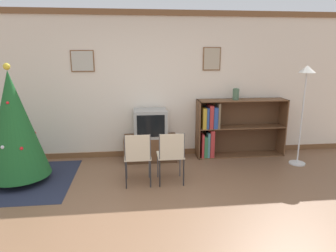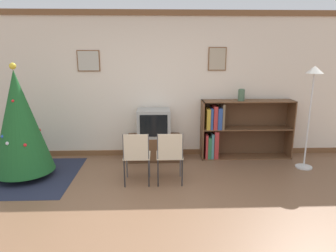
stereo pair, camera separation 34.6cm
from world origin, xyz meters
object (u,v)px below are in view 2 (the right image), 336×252
(folding_chair_left, at_px, (137,155))
(standing_lamp, at_px, (312,91))
(tv_console, at_px, (154,148))
(christmas_tree, at_px, (20,122))
(folding_chair_right, at_px, (170,155))
(vase, at_px, (241,95))
(television, at_px, (154,123))
(bookshelf, at_px, (231,129))

(folding_chair_left, relative_size, standing_lamp, 0.47)
(tv_console, bearing_deg, christmas_tree, -160.30)
(folding_chair_right, bearing_deg, standing_lamp, 13.68)
(vase, bearing_deg, tv_console, -178.05)
(tv_console, xyz_separation_m, folding_chair_left, (-0.25, -1.10, 0.25))
(tv_console, height_order, folding_chair_right, folding_chair_right)
(folding_chair_left, height_order, folding_chair_right, same)
(television, relative_size, vase, 2.77)
(folding_chair_left, bearing_deg, standing_lamp, 11.37)
(folding_chair_left, distance_m, folding_chair_right, 0.50)
(christmas_tree, distance_m, vase, 3.79)
(folding_chair_right, bearing_deg, folding_chair_left, 180.00)
(christmas_tree, height_order, vase, christmas_tree)
(bookshelf, bearing_deg, folding_chair_right, -135.61)
(vase, bearing_deg, christmas_tree, -167.77)
(christmas_tree, distance_m, folding_chair_left, 1.92)
(vase, bearing_deg, standing_lamp, -29.86)
(bookshelf, bearing_deg, christmas_tree, -166.91)
(bookshelf, xyz_separation_m, standing_lamp, (1.17, -0.60, 0.80))
(bookshelf, bearing_deg, standing_lamp, -27.33)
(folding_chair_left, height_order, bookshelf, bookshelf)
(television, xyz_separation_m, vase, (1.61, 0.06, 0.51))
(tv_console, bearing_deg, folding_chair_left, -102.72)
(tv_console, relative_size, standing_lamp, 0.56)
(christmas_tree, relative_size, tv_console, 1.84)
(standing_lamp, bearing_deg, tv_console, 168.66)
(tv_console, xyz_separation_m, television, (-0.00, -0.00, 0.48))
(folding_chair_left, relative_size, bookshelf, 0.48)
(folding_chair_right, xyz_separation_m, bookshelf, (1.21, 1.18, 0.08))
(christmas_tree, relative_size, television, 3.04)
(standing_lamp, bearing_deg, vase, 150.14)
(folding_chair_right, distance_m, standing_lamp, 2.59)
(christmas_tree, distance_m, tv_console, 2.31)
(standing_lamp, bearing_deg, christmas_tree, -177.34)
(vase, distance_m, standing_lamp, 1.18)
(vase, xyz_separation_m, standing_lamp, (1.01, -0.58, 0.14))
(folding_chair_left, distance_m, bookshelf, 2.08)
(television, bearing_deg, folding_chair_left, -102.75)
(christmas_tree, distance_m, bookshelf, 3.65)
(tv_console, distance_m, television, 0.48)
(bookshelf, relative_size, vase, 7.91)
(folding_chair_left, xyz_separation_m, vase, (1.86, 1.16, 0.74))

